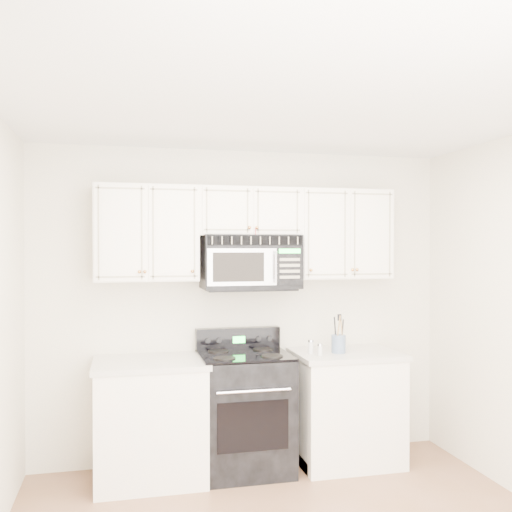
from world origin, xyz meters
name	(u,v)px	position (x,y,z in m)	size (l,w,h in m)	color
room	(310,335)	(0.00, 0.00, 1.30)	(3.51, 3.51, 2.61)	brown
base_cabinet_left	(150,424)	(-0.80, 1.44, 0.43)	(0.86, 0.65, 0.92)	white
base_cabinet_right	(346,411)	(0.80, 1.44, 0.43)	(0.86, 0.65, 0.92)	white
range	(244,410)	(-0.06, 1.45, 0.48)	(0.71, 0.65, 1.11)	black
upper_cabinets	(248,229)	(0.00, 1.58, 1.93)	(2.44, 0.37, 0.75)	white
microwave	(250,262)	(0.01, 1.55, 1.67)	(0.79, 0.44, 0.43)	black
utensil_crock	(339,343)	(0.72, 1.40, 1.00)	(0.12, 0.12, 0.31)	slate
shaker_salt	(311,346)	(0.49, 1.42, 0.98)	(0.05, 0.05, 0.11)	silver
shaker_pepper	(320,350)	(0.53, 1.31, 0.97)	(0.04, 0.04, 0.09)	silver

